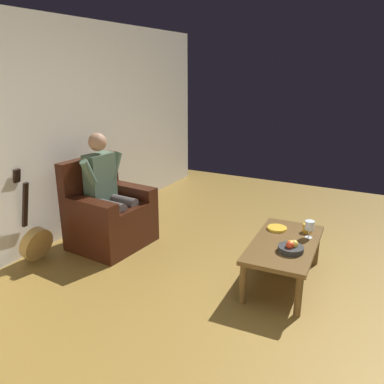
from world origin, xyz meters
name	(u,v)px	position (x,y,z in m)	size (l,w,h in m)	color
ground_plane	(316,312)	(0.00, 0.00, 0.00)	(7.47, 7.47, 0.00)	brown
wall_back	(41,136)	(0.00, -3.02, 1.25)	(6.62, 0.06, 2.51)	beige
armchair	(108,216)	(-0.27, -2.38, 0.34)	(0.88, 0.79, 1.00)	#34150B
person_seated	(108,188)	(-0.26, -2.36, 0.68)	(0.61, 0.59, 1.28)	#4B634C
coffee_table	(284,248)	(-0.36, -0.39, 0.36)	(1.12, 0.62, 0.41)	brown
guitar	(36,241)	(0.41, -2.82, 0.22)	(0.36, 0.28, 0.98)	#B18740
wine_glass_near	(310,226)	(-0.56, -0.21, 0.53)	(0.09, 0.09, 0.17)	silver
fruit_bowl	(291,248)	(-0.19, -0.29, 0.45)	(0.22, 0.22, 0.11)	#292A2A
decorative_dish	(277,228)	(-0.62, -0.53, 0.42)	(0.19, 0.19, 0.02)	gold
candle_jar	(307,228)	(-0.69, -0.25, 0.45)	(0.09, 0.09, 0.08)	gold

